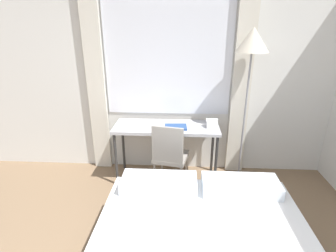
% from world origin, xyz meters
% --- Properties ---
extents(wall_back_with_window, '(5.41, 0.13, 2.70)m').
position_xyz_m(wall_back_with_window, '(-0.00, 3.00, 1.35)').
color(wall_back_with_window, silver).
rests_on(wall_back_with_window, ground_plane).
extents(desk, '(1.37, 0.52, 0.78)m').
position_xyz_m(desk, '(-0.01, 2.66, 0.71)').
color(desk, '#B2B2B7').
rests_on(desk, ground_plane).
extents(desk_chair, '(0.47, 0.47, 0.91)m').
position_xyz_m(desk_chair, '(0.04, 2.39, 0.51)').
color(desk_chair, gray).
rests_on(desk_chair, ground_plane).
extents(standing_lamp, '(0.39, 0.39, 1.99)m').
position_xyz_m(standing_lamp, '(0.98, 2.68, 1.75)').
color(standing_lamp, '#4C4C51').
rests_on(standing_lamp, ground_plane).
extents(telephone, '(0.15, 0.13, 0.11)m').
position_xyz_m(telephone, '(0.57, 2.65, 0.83)').
color(telephone, white).
rests_on(telephone, desk).
extents(book, '(0.29, 0.22, 0.02)m').
position_xyz_m(book, '(0.11, 2.59, 0.79)').
color(book, navy).
rests_on(book, desk).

